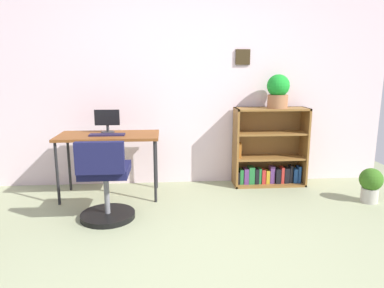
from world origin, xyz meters
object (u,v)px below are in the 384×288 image
bookshelf_low (268,152)px  office_chair (105,185)px  monitor (107,121)px  potted_plant_on_shelf (278,91)px  potted_plant_floor (371,183)px  keyboard (107,135)px  desk (109,140)px

bookshelf_low → office_chair: bearing=-152.1°
monitor → potted_plant_on_shelf: size_ratio=0.70×
office_chair → potted_plant_floor: size_ratio=2.14×
office_chair → potted_plant_floor: office_chair is taller
potted_plant_on_shelf → potted_plant_floor: size_ratio=1.05×
office_chair → potted_plant_on_shelf: bearing=25.7°
office_chair → bookshelf_low: bearing=27.9°
monitor → keyboard: 0.22m
desk → bookshelf_low: size_ratio=1.15×
desk → bookshelf_low: (1.89, 0.29, -0.24)m
monitor → office_chair: 0.93m
keyboard → potted_plant_on_shelf: 2.03m
bookshelf_low → potted_plant_floor: 1.18m
keyboard → potted_plant_floor: bearing=-7.0°
desk → keyboard: keyboard is taller
monitor → potted_plant_on_shelf: bearing=3.7°
desk → bookshelf_low: 1.92m
desk → potted_plant_on_shelf: (1.95, 0.24, 0.51)m
keyboard → bookshelf_low: bookshelf_low is taller
keyboard → potted_plant_on_shelf: size_ratio=0.95×
keyboard → potted_plant_on_shelf: bearing=8.8°
desk → potted_plant_on_shelf: size_ratio=2.77×
bookshelf_low → potted_plant_on_shelf: 0.76m
bookshelf_low → potted_plant_floor: size_ratio=2.54×
office_chair → monitor: bearing=95.8°
bookshelf_low → potted_plant_on_shelf: (0.07, -0.06, 0.75)m
monitor → keyboard: size_ratio=0.73×
potted_plant_floor → keyboard: bearing=173.0°
bookshelf_low → potted_plant_floor: bookshelf_low is taller
potted_plant_floor → office_chair: bearing=-174.5°
keyboard → potted_plant_floor: size_ratio=1.00×
potted_plant_floor → desk: bearing=171.7°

